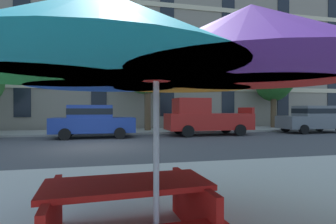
{
  "coord_description": "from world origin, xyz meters",
  "views": [
    {
      "loc": [
        0.37,
        -11.63,
        1.58
      ],
      "look_at": [
        3.85,
        3.2,
        1.4
      ],
      "focal_mm": 29.15,
      "sensor_mm": 36.0,
      "label": 1
    }
  ],
  "objects_px": {
    "street_tree_middle": "(146,70)",
    "picnic_table": "(127,207)",
    "sedan_gray": "(313,118)",
    "patio_umbrella": "(156,57)",
    "pickup_red": "(205,118)",
    "street_tree_right": "(273,82)",
    "sedan_blue": "(93,120)"
  },
  "relations": [
    {
      "from": "street_tree_middle",
      "to": "picnic_table",
      "type": "bearing_deg",
      "value": -99.24
    },
    {
      "from": "sedan_gray",
      "to": "patio_umbrella",
      "type": "xyz_separation_m",
      "value": [
        -12.95,
        -12.7,
        1.14
      ]
    },
    {
      "from": "pickup_red",
      "to": "sedan_gray",
      "type": "distance_m",
      "value": 7.6
    },
    {
      "from": "street_tree_middle",
      "to": "street_tree_right",
      "type": "relative_size",
      "value": 1.15
    },
    {
      "from": "sedan_blue",
      "to": "street_tree_middle",
      "type": "height_order",
      "value": "street_tree_middle"
    },
    {
      "from": "sedan_blue",
      "to": "patio_umbrella",
      "type": "height_order",
      "value": "patio_umbrella"
    },
    {
      "from": "street_tree_right",
      "to": "patio_umbrella",
      "type": "distance_m",
      "value": 20.52
    },
    {
      "from": "sedan_blue",
      "to": "pickup_red",
      "type": "relative_size",
      "value": 0.86
    },
    {
      "from": "pickup_red",
      "to": "picnic_table",
      "type": "bearing_deg",
      "value": -114.5
    },
    {
      "from": "street_tree_right",
      "to": "picnic_table",
      "type": "relative_size",
      "value": 2.85
    },
    {
      "from": "sedan_blue",
      "to": "picnic_table",
      "type": "relative_size",
      "value": 2.35
    },
    {
      "from": "street_tree_right",
      "to": "patio_umbrella",
      "type": "bearing_deg",
      "value": -127.35
    },
    {
      "from": "sedan_gray",
      "to": "picnic_table",
      "type": "height_order",
      "value": "sedan_gray"
    },
    {
      "from": "sedan_blue",
      "to": "pickup_red",
      "type": "xyz_separation_m",
      "value": [
        6.47,
        0.0,
        0.08
      ]
    },
    {
      "from": "sedan_blue",
      "to": "sedan_gray",
      "type": "bearing_deg",
      "value": 0.0
    },
    {
      "from": "pickup_red",
      "to": "street_tree_right",
      "type": "bearing_deg",
      "value": 26.79
    },
    {
      "from": "street_tree_middle",
      "to": "street_tree_right",
      "type": "height_order",
      "value": "street_tree_middle"
    },
    {
      "from": "street_tree_right",
      "to": "street_tree_middle",
      "type": "bearing_deg",
      "value": -177.61
    },
    {
      "from": "street_tree_middle",
      "to": "picnic_table",
      "type": "relative_size",
      "value": 3.27
    },
    {
      "from": "sedan_blue",
      "to": "patio_umbrella",
      "type": "xyz_separation_m",
      "value": [
        1.12,
        -12.7,
        1.14
      ]
    },
    {
      "from": "street_tree_right",
      "to": "pickup_red",
      "type": "bearing_deg",
      "value": -153.21
    },
    {
      "from": "sedan_blue",
      "to": "sedan_gray",
      "type": "distance_m",
      "value": 14.07
    },
    {
      "from": "sedan_gray",
      "to": "picnic_table",
      "type": "distance_m",
      "value": 18.04
    },
    {
      "from": "street_tree_middle",
      "to": "street_tree_right",
      "type": "distance_m",
      "value": 10.18
    },
    {
      "from": "sedan_gray",
      "to": "street_tree_right",
      "type": "bearing_deg",
      "value": 98.55
    },
    {
      "from": "sedan_blue",
      "to": "pickup_red",
      "type": "height_order",
      "value": "pickup_red"
    },
    {
      "from": "street_tree_right",
      "to": "patio_umbrella",
      "type": "xyz_separation_m",
      "value": [
        -12.41,
        -16.26,
        -1.56
      ]
    },
    {
      "from": "street_tree_right",
      "to": "patio_umbrella",
      "type": "height_order",
      "value": "street_tree_right"
    },
    {
      "from": "patio_umbrella",
      "to": "sedan_blue",
      "type": "bearing_deg",
      "value": 95.02
    },
    {
      "from": "pickup_red",
      "to": "street_tree_right",
      "type": "height_order",
      "value": "street_tree_right"
    },
    {
      "from": "pickup_red",
      "to": "picnic_table",
      "type": "xyz_separation_m",
      "value": [
        -5.6,
        -12.29,
        -0.54
      ]
    },
    {
      "from": "sedan_blue",
      "to": "street_tree_right",
      "type": "xyz_separation_m",
      "value": [
        13.53,
        3.56,
        2.7
      ]
    }
  ]
}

